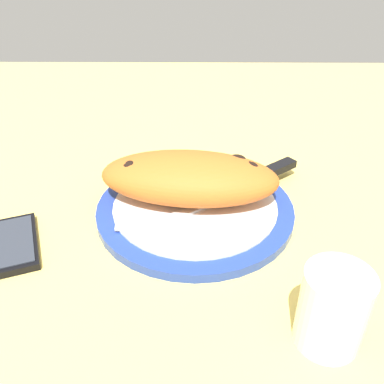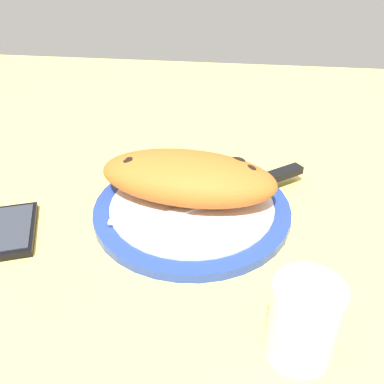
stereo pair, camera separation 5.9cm
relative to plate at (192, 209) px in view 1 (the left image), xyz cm
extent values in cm
cube|color=#EACC60|center=(0.00, 0.00, -2.30)|extent=(150.00, 150.00, 3.00)
cylinder|color=#233D99|center=(0.00, 0.00, -0.11)|extent=(28.30, 28.30, 1.37)
cylinder|color=white|center=(0.00, 0.00, 0.73)|extent=(23.51, 23.51, 0.30)
ellipsoid|color=#C16023|center=(-0.82, 1.67, 4.22)|extent=(26.42, 13.91, 6.68)
ellipsoid|color=black|center=(5.98, 3.34, 6.37)|extent=(3.05, 2.91, 0.90)
ellipsoid|color=black|center=(-8.78, 1.60, 6.41)|extent=(2.89, 2.74, 0.80)
ellipsoid|color=black|center=(-9.10, 1.29, 6.31)|extent=(2.38, 2.07, 0.70)
ellipsoid|color=black|center=(-4.34, 2.60, 6.92)|extent=(2.32, 2.16, 0.65)
ellipsoid|color=black|center=(7.69, 1.63, 6.30)|extent=(2.90, 2.76, 0.80)
cube|color=silver|center=(-4.05, -5.87, 1.08)|extent=(13.02, 1.14, 0.40)
cube|color=silver|center=(4.45, -5.71, 1.08)|extent=(4.04, 2.27, 0.40)
cube|color=silver|center=(1.74, 0.27, 1.08)|extent=(12.53, 10.25, 0.40)
cube|color=black|center=(11.75, 8.06, 1.48)|extent=(9.70, 8.17, 1.20)
cube|color=black|center=(-23.68, -7.81, -0.30)|extent=(9.68, 12.69, 1.00)
cube|color=#2D333D|center=(-23.68, -7.81, 0.28)|extent=(8.35, 11.10, 0.16)
cylinder|color=silver|center=(13.41, -21.65, 3.60)|extent=(6.67, 6.67, 8.79)
cylinder|color=silver|center=(13.41, -21.65, 2.08)|extent=(6.14, 6.14, 5.36)
camera|label=1|loc=(0.44, -49.72, 35.59)|focal=39.50mm
camera|label=2|loc=(6.37, -49.32, 35.59)|focal=39.50mm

